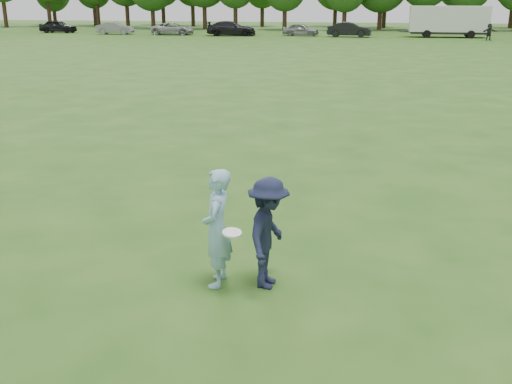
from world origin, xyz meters
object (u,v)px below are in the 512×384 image
player_far_d (489,32)px  car_b (115,28)px  car_e (301,30)px  car_f (349,30)px  thrower (217,228)px  cargo_trailer (449,20)px  car_c (173,29)px  defender (268,233)px  car_d (231,29)px  car_a (58,26)px

player_far_d → car_b: size_ratio=0.39×
car_e → car_f: bearing=-97.4°
car_b → car_f: (26.63, 0.05, 0.08)m
thrower → cargo_trailer: bearing=166.1°
thrower → car_c: bearing=-165.8°
thrower → car_f: size_ratio=0.37×
car_b → car_e: bearing=-92.7°
car_c → cargo_trailer: cargo_trailer is taller
car_c → thrower: bearing=-165.6°
player_far_d → cargo_trailer: bearing=108.6°
player_far_d → car_e: bearing=147.4°
car_c → car_e: bearing=-91.0°
player_far_d → car_c: size_ratio=0.34×
defender → cargo_trailer: 60.86m
car_f → car_d: bearing=95.4°
thrower → cargo_trailer: (9.50, 60.30, 0.91)m
player_far_d → car_a: size_ratio=0.37×
car_c → car_d: size_ratio=0.90×
car_a → car_c: car_a is taller
car_b → thrower: bearing=-160.7°
defender → car_a: bearing=36.4°
car_b → car_e: size_ratio=1.05×
car_a → car_e: bearing=-93.1°
defender → car_a: 70.59m
car_e → thrower: bearing=-170.7°
car_a → car_c: 15.01m
thrower → car_d: size_ratio=0.32×
car_b → cargo_trailer: size_ratio=0.46×
car_a → car_f: bearing=-94.6°
car_d → car_a: bearing=77.0°
thrower → car_b: size_ratio=0.42×
thrower → player_far_d: (12.96, 56.09, -0.05)m
player_far_d → car_f: size_ratio=0.35×
car_f → cargo_trailer: cargo_trailer is taller
car_a → car_d: (21.80, -2.04, 0.04)m
car_c → car_f: size_ratio=1.05×
car_b → car_d: (13.76, -0.32, 0.10)m
thrower → car_d: (-13.62, 58.67, -0.08)m
defender → car_f: size_ratio=0.35×
car_a → car_f: (34.67, -1.68, 0.02)m
car_f → car_c: bearing=93.5°
thrower → player_far_d: size_ratio=1.07×
car_a → car_c: bearing=-97.9°
thrower → car_b: (-27.38, 58.99, -0.18)m
player_far_d → car_e: (-19.03, 3.97, -0.14)m
defender → cargo_trailer: (8.77, 60.22, 0.96)m
car_b → car_f: car_f is taller
thrower → car_d: bearing=-171.8°
defender → player_far_d: (12.23, 56.01, -0.00)m
car_f → thrower: bearing=-175.5°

